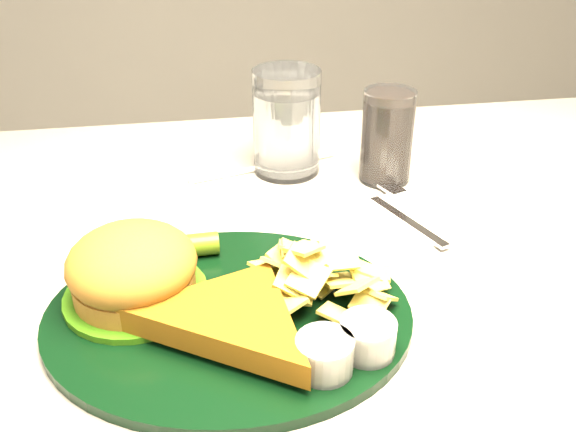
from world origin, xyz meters
name	(u,v)px	position (x,y,z in m)	size (l,w,h in m)	color
dinner_plate	(227,286)	(-0.07, -0.11, 0.79)	(0.33, 0.28, 0.08)	black
water_glass	(287,122)	(0.03, 0.19, 0.82)	(0.09, 0.09, 0.14)	silver
cola_glass	(387,136)	(0.15, 0.15, 0.81)	(0.07, 0.07, 0.12)	black
fork_napkin	(405,217)	(0.14, 0.04, 0.76)	(0.13, 0.17, 0.01)	white
wrapped_straw	(264,167)	(0.00, 0.20, 0.75)	(0.21, 0.07, 0.01)	white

